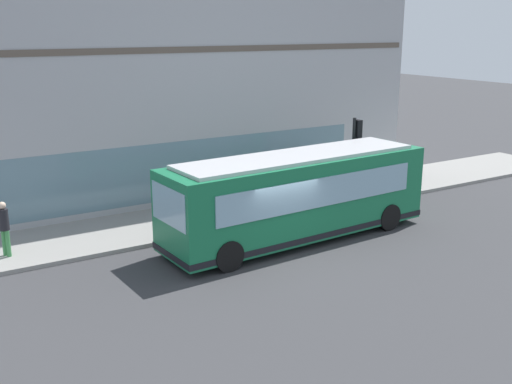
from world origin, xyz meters
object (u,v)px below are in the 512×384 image
traffic_light_near_corner (356,143)px  pedestrian_by_light_pole (358,173)px  pedestrian_near_building_entrance (293,169)px  pedestrian_walking_along_curb (4,225)px  city_bus_nearside (297,197)px  fire_hydrant (181,204)px  newspaper_vending_box (267,188)px

traffic_light_near_corner → pedestrian_by_light_pole: traffic_light_near_corner is taller
pedestrian_near_building_entrance → traffic_light_near_corner: bearing=-157.4°
pedestrian_near_building_entrance → pedestrian_walking_along_curb: bearing=98.7°
traffic_light_near_corner → pedestrian_by_light_pole: (0.88, -0.95, -1.57)m
pedestrian_by_light_pole → traffic_light_near_corner: bearing=133.1°
city_bus_nearside → pedestrian_by_light_pole: 6.41m
fire_hydrant → pedestrian_by_light_pole: pedestrian_by_light_pole is taller
fire_hydrant → pedestrian_near_building_entrance: bearing=-84.3°
fire_hydrant → newspaper_vending_box: size_ratio=0.82×
city_bus_nearside → pedestrian_walking_along_curb: city_bus_nearside is taller
fire_hydrant → pedestrian_walking_along_curb: size_ratio=0.41×
pedestrian_near_building_entrance → city_bus_nearside: bearing=146.3°
pedestrian_near_building_entrance → pedestrian_by_light_pole: size_ratio=1.06×
city_bus_nearside → newspaper_vending_box: bearing=-20.1°
pedestrian_near_building_entrance → newspaper_vending_box: size_ratio=1.87×
fire_hydrant → pedestrian_walking_along_curb: (-1.34, 6.79, 0.70)m
city_bus_nearside → fire_hydrant: (4.54, 2.41, -1.04)m
pedestrian_walking_along_curb → newspaper_vending_box: 10.99m
fire_hydrant → pedestrian_near_building_entrance: pedestrian_near_building_entrance is taller
pedestrian_by_light_pole → pedestrian_walking_along_curb: bearing=89.9°
newspaper_vending_box → pedestrian_by_light_pole: bearing=-110.4°
fire_hydrant → pedestrian_by_light_pole: (-1.36, -7.94, 0.55)m
traffic_light_near_corner → pedestrian_near_building_entrance: size_ratio=2.11×
fire_hydrant → pedestrian_walking_along_curb: bearing=101.2°
traffic_light_near_corner → newspaper_vending_box: bearing=51.4°
city_bus_nearside → pedestrian_by_light_pole: bearing=-60.1°
newspaper_vending_box → city_bus_nearside: bearing=159.9°
city_bus_nearside → traffic_light_near_corner: traffic_light_near_corner is taller
traffic_light_near_corner → pedestrian_walking_along_curb: (0.90, 13.78, -1.42)m
traffic_light_near_corner → newspaper_vending_box: traffic_light_near_corner is taller
pedestrian_walking_along_curb → newspaper_vending_box: pedestrian_walking_along_curb is taller
traffic_light_near_corner → pedestrian_near_building_entrance: 3.41m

